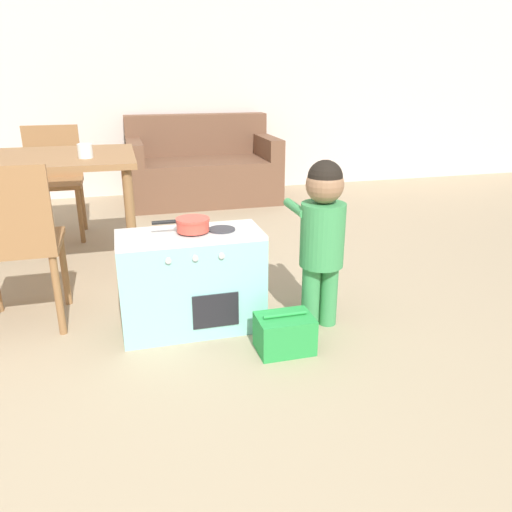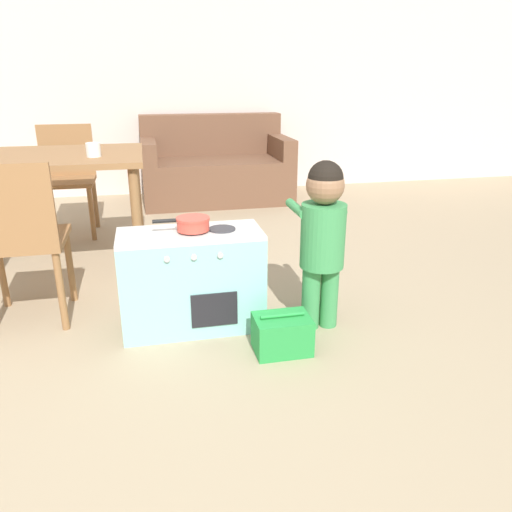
{
  "view_description": "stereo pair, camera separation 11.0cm",
  "coord_description": "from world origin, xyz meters",
  "views": [
    {
      "loc": [
        -0.13,
        -1.45,
        1.2
      ],
      "look_at": [
        0.47,
        0.73,
        0.37
      ],
      "focal_mm": 35.0,
      "sensor_mm": 36.0,
      "label": 1
    },
    {
      "loc": [
        -0.02,
        -1.48,
        1.2
      ],
      "look_at": [
        0.47,
        0.73,
        0.37
      ],
      "focal_mm": 35.0,
      "sensor_mm": 36.0,
      "label": 2
    }
  ],
  "objects": [
    {
      "name": "dining_chair_far",
      "position": [
        -0.62,
        2.6,
        0.46
      ],
      "size": [
        0.41,
        0.41,
        0.84
      ],
      "rotation": [
        0.0,
        0.0,
        3.14
      ],
      "color": "olive",
      "rests_on": "ground_plane"
    },
    {
      "name": "wall_back",
      "position": [
        0.0,
        3.92,
        1.3
      ],
      "size": [
        10.0,
        0.06,
        2.6
      ],
      "color": "beige",
      "rests_on": "ground_plane"
    },
    {
      "name": "toy_pot",
      "position": [
        0.17,
        0.8,
        0.54
      ],
      "size": [
        0.27,
        0.16,
        0.06
      ],
      "color": "#E04C3D",
      "rests_on": "play_kitchen"
    },
    {
      "name": "dining_table",
      "position": [
        -0.54,
        1.79,
        0.64
      ],
      "size": [
        1.01,
        0.85,
        0.74
      ],
      "color": "olive",
      "rests_on": "ground_plane"
    },
    {
      "name": "play_kitchen",
      "position": [
        0.16,
        0.8,
        0.25
      ],
      "size": [
        0.69,
        0.32,
        0.51
      ],
      "color": "#8CD1CC",
      "rests_on": "ground_plane"
    },
    {
      "name": "couch",
      "position": [
        0.66,
        3.49,
        0.3
      ],
      "size": [
        1.43,
        0.83,
        0.82
      ],
      "color": "brown",
      "rests_on": "ground_plane"
    },
    {
      "name": "ground_plane",
      "position": [
        0.0,
        0.0,
        0.0
      ],
      "size": [
        16.0,
        16.0,
        0.0
      ],
      "primitive_type": "plane",
      "color": "tan"
    },
    {
      "name": "child_figure",
      "position": [
        0.78,
        0.66,
        0.51
      ],
      "size": [
        0.24,
        0.35,
        0.84
      ],
      "color": "#3D9351",
      "rests_on": "ground_plane"
    },
    {
      "name": "toy_basket",
      "position": [
        0.53,
        0.46,
        0.09
      ],
      "size": [
        0.25,
        0.19,
        0.19
      ],
      "color": "green",
      "rests_on": "ground_plane"
    },
    {
      "name": "dining_chair_near",
      "position": [
        -0.65,
        1.01,
        0.46
      ],
      "size": [
        0.41,
        0.41,
        0.84
      ],
      "color": "olive",
      "rests_on": "ground_plane"
    },
    {
      "name": "cup_on_table",
      "position": [
        -0.32,
        1.63,
        0.78
      ],
      "size": [
        0.08,
        0.08,
        0.08
      ],
      "color": "white",
      "rests_on": "dining_table"
    }
  ]
}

